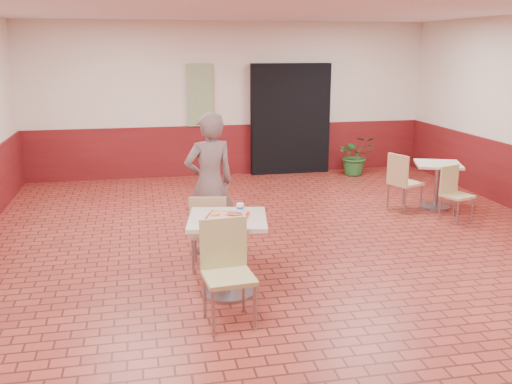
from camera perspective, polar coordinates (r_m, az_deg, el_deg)
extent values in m
cube|color=maroon|center=(6.94, 4.26, -6.93)|extent=(8.00, 10.00, 0.01)
cube|color=white|center=(6.49, 4.77, 18.60)|extent=(8.00, 10.00, 0.01)
cube|color=beige|center=(11.40, -2.59, 9.21)|extent=(8.00, 0.01, 3.00)
cube|color=maroon|center=(11.51, -2.52, 4.24)|extent=(8.00, 0.04, 1.00)
cube|color=black|center=(11.58, 3.45, 7.29)|extent=(1.60, 0.22, 2.20)
cube|color=gray|center=(11.25, -5.61, 9.61)|extent=(0.50, 0.03, 1.20)
cube|color=beige|center=(5.80, -2.86, -2.76)|extent=(0.78, 0.78, 0.04)
cylinder|color=gray|center=(5.94, -2.81, -6.59)|extent=(0.09, 0.09, 0.78)
cylinder|color=gray|center=(6.08, -2.77, -9.90)|extent=(0.57, 0.57, 0.03)
cube|color=tan|center=(5.28, -2.73, -8.55)|extent=(0.48, 0.48, 0.04)
cube|color=tan|center=(5.37, -3.29, -5.11)|extent=(0.45, 0.07, 0.49)
cylinder|color=gray|center=(5.17, -4.29, -12.02)|extent=(0.03, 0.03, 0.44)
cylinder|color=gray|center=(5.26, -0.11, -11.52)|extent=(0.03, 0.03, 0.44)
cylinder|color=gray|center=(5.51, -5.16, -10.30)|extent=(0.03, 0.03, 0.44)
cylinder|color=gray|center=(5.59, -1.25, -9.87)|extent=(0.03, 0.03, 0.44)
cube|color=tan|center=(6.62, -4.70, -4.07)|extent=(0.48, 0.48, 0.04)
cube|color=tan|center=(6.36, -4.83, -2.49)|extent=(0.42, 0.10, 0.46)
cylinder|color=gray|center=(6.85, -3.09, -5.37)|extent=(0.03, 0.03, 0.41)
cylinder|color=gray|center=(6.87, -6.08, -5.37)|extent=(0.03, 0.03, 0.41)
cylinder|color=gray|center=(6.52, -3.16, -6.43)|extent=(0.03, 0.03, 0.41)
cylinder|color=gray|center=(6.54, -6.31, -6.43)|extent=(0.03, 0.03, 0.41)
imported|color=#735C59|center=(7.04, -4.66, 0.87)|extent=(0.73, 0.57, 1.76)
cube|color=red|center=(5.79, -2.87, -2.45)|extent=(0.41, 0.32, 0.02)
cube|color=#E18585|center=(5.79, -2.87, -2.33)|extent=(0.36, 0.27, 0.00)
torus|color=#DCAC50|center=(5.80, -4.12, -2.16)|extent=(0.10, 0.10, 0.03)
ellipsoid|color=#E07941|center=(5.76, -2.10, -2.18)|extent=(0.17, 0.13, 0.04)
cube|color=beige|center=(5.75, -2.10, -1.95)|extent=(0.15, 0.11, 0.01)
ellipsoid|color=#CC6A1C|center=(5.78, -2.76, -2.23)|extent=(0.04, 0.04, 0.02)
cylinder|color=white|center=(5.87, -1.60, -1.60)|extent=(0.07, 0.07, 0.09)
cylinder|color=blue|center=(5.87, -1.60, -1.56)|extent=(0.08, 0.08, 0.02)
cube|color=beige|center=(9.49, 17.76, 2.66)|extent=(0.69, 0.69, 0.04)
cylinder|color=gray|center=(9.56, 17.60, 0.53)|extent=(0.08, 0.08, 0.69)
cylinder|color=gray|center=(9.64, 17.45, -1.36)|extent=(0.50, 0.50, 0.03)
cube|color=#D4B87F|center=(9.27, 14.69, 0.86)|extent=(0.54, 0.54, 0.04)
cube|color=#D4B87F|center=(9.08, 13.99, 2.23)|extent=(0.18, 0.40, 0.46)
cylinder|color=gray|center=(9.34, 16.16, -0.55)|extent=(0.03, 0.03, 0.41)
cylinder|color=gray|center=(9.57, 14.54, -0.10)|extent=(0.03, 0.03, 0.41)
cylinder|color=gray|center=(9.08, 14.68, -0.88)|extent=(0.03, 0.03, 0.41)
cylinder|color=gray|center=(9.31, 13.06, -0.40)|extent=(0.03, 0.03, 0.41)
cube|color=#CEBC7C|center=(8.89, 19.48, -0.37)|extent=(0.48, 0.48, 0.04)
cube|color=#CEBC7C|center=(8.94, 18.76, 1.25)|extent=(0.36, 0.15, 0.41)
cylinder|color=gray|center=(8.72, 19.50, -2.01)|extent=(0.03, 0.03, 0.36)
cylinder|color=gray|center=(8.97, 20.81, -1.69)|extent=(0.03, 0.03, 0.36)
cylinder|color=gray|center=(8.92, 17.93, -1.53)|extent=(0.03, 0.03, 0.36)
cylinder|color=gray|center=(9.16, 19.24, -1.23)|extent=(0.03, 0.03, 0.36)
imported|color=#286529|center=(11.62, 9.91, 3.64)|extent=(0.75, 0.66, 0.80)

